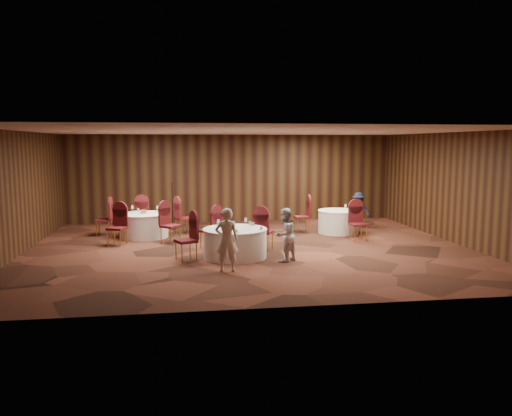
{
  "coord_description": "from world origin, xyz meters",
  "views": [
    {
      "loc": [
        -1.79,
        -13.33,
        2.86
      ],
      "look_at": [
        0.2,
        0.2,
        1.1
      ],
      "focal_mm": 35.0,
      "sensor_mm": 36.0,
      "label": 1
    }
  ],
  "objects": [
    {
      "name": "table_left",
      "position": [
        -3.0,
        2.16,
        0.38
      ],
      "size": [
        1.49,
        1.49,
        0.74
      ],
      "color": "white",
      "rests_on": "ground"
    },
    {
      "name": "tabletop_main",
      "position": [
        -0.34,
        -1.04,
        0.84
      ],
      "size": [
        1.15,
        1.15,
        0.22
      ],
      "color": "silver",
      "rests_on": "table_main"
    },
    {
      "name": "man_c",
      "position": [
        4.12,
        2.81,
        0.62
      ],
      "size": [
        0.92,
        0.81,
        1.23
      ],
      "primitive_type": "imported",
      "rotation": [
        0.0,
        0.0,
        5.72
      ],
      "color": "black",
      "rests_on": "ground"
    },
    {
      "name": "chairs_left",
      "position": [
        -3.0,
        2.16,
        0.5
      ],
      "size": [
        3.1,
        2.95,
        1.0
      ],
      "color": "#440D18",
      "rests_on": "ground"
    },
    {
      "name": "room_shell",
      "position": [
        0.0,
        0.0,
        1.96
      ],
      "size": [
        12.0,
        12.0,
        12.0
      ],
      "color": "silver",
      "rests_on": "ground"
    },
    {
      "name": "woman_a",
      "position": [
        -0.84,
        -2.37,
        0.73
      ],
      "size": [
        0.56,
        0.4,
        1.45
      ],
      "primitive_type": "imported",
      "rotation": [
        0.0,
        0.0,
        3.05
      ],
      "color": "silver",
      "rests_on": "ground"
    },
    {
      "name": "woman_b",
      "position": [
        0.64,
        -1.6,
        0.66
      ],
      "size": [
        0.81,
        0.79,
        1.31
      ],
      "primitive_type": "imported",
      "rotation": [
        0.0,
        0.0,
        3.84
      ],
      "color": "silver",
      "rests_on": "ground"
    },
    {
      "name": "table_right",
      "position": [
        3.16,
        2.02,
        0.38
      ],
      "size": [
        1.32,
        1.32,
        0.74
      ],
      "color": "white",
      "rests_on": "ground"
    },
    {
      "name": "ground",
      "position": [
        0.0,
        0.0,
        0.0
      ],
      "size": [
        12.0,
        12.0,
        0.0
      ],
      "primitive_type": "plane",
      "color": "black",
      "rests_on": "ground"
    },
    {
      "name": "table_main",
      "position": [
        -0.51,
        -0.99,
        0.38
      ],
      "size": [
        1.62,
        1.62,
        0.74
      ],
      "color": "white",
      "rests_on": "ground"
    },
    {
      "name": "mic_stand",
      "position": [
        -2.16,
        3.58,
        0.46
      ],
      "size": [
        0.24,
        0.24,
        1.58
      ],
      "color": "black",
      "rests_on": "ground"
    },
    {
      "name": "tabletop_left",
      "position": [
        -3.01,
        2.17,
        0.82
      ],
      "size": [
        0.86,
        0.85,
        0.22
      ],
      "color": "silver",
      "rests_on": "table_left"
    },
    {
      "name": "chairs_right",
      "position": [
        2.7,
        1.54,
        0.5
      ],
      "size": [
        1.85,
        2.22,
        1.0
      ],
      "color": "#440D18",
      "rests_on": "ground"
    },
    {
      "name": "tabletop_right",
      "position": [
        3.32,
        1.82,
        0.9
      ],
      "size": [
        0.08,
        0.08,
        0.22
      ],
      "color": "silver",
      "rests_on": "table_right"
    },
    {
      "name": "chairs_main",
      "position": [
        -0.82,
        -0.34,
        0.5
      ],
      "size": [
        2.79,
        2.08,
        1.0
      ],
      "color": "#440D18",
      "rests_on": "ground"
    }
  ]
}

